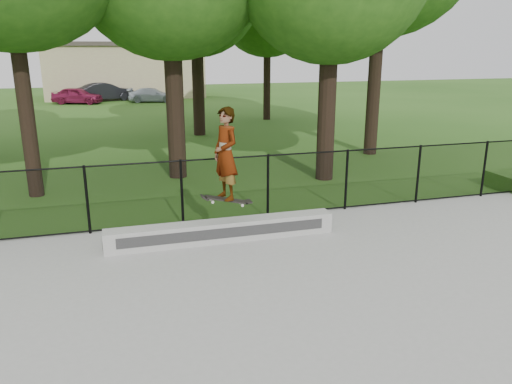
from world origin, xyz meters
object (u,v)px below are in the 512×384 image
car_a (77,96)px  skater_airborne (226,155)px  grind_ledge (222,231)px  car_b (105,92)px  car_c (153,95)px

car_a → skater_airborne: 29.17m
grind_ledge → skater_airborne: 1.63m
grind_ledge → car_a: bearing=98.4°
grind_ledge → car_b: bearing=94.4°
grind_ledge → skater_airborne: size_ratio=2.38×
car_b → car_c: bearing=-137.1°
car_c → car_b: bearing=75.4°
car_b → skater_airborne: 30.46m
grind_ledge → car_c: car_c is taller
grind_ledge → skater_airborne: bearing=-73.3°
car_b → car_a: bearing=108.9°
car_a → skater_airborne: skater_airborne is taller
car_a → car_b: bearing=-32.0°
grind_ledge → car_b: 30.25m
skater_airborne → grind_ledge: bearing=106.7°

